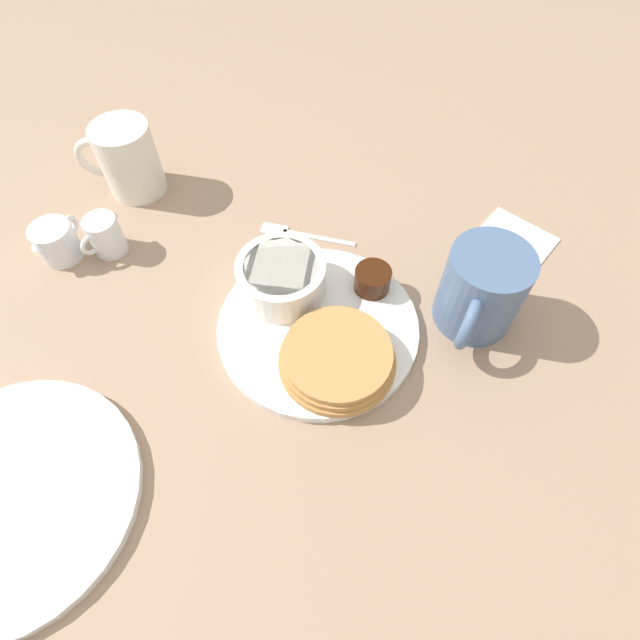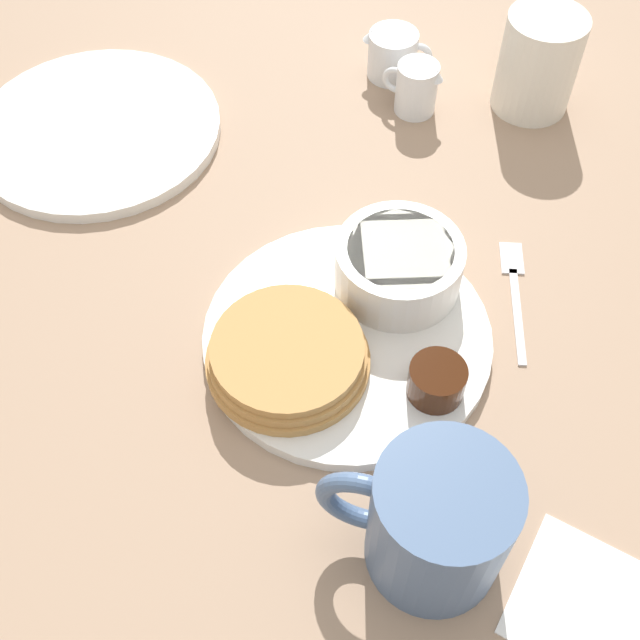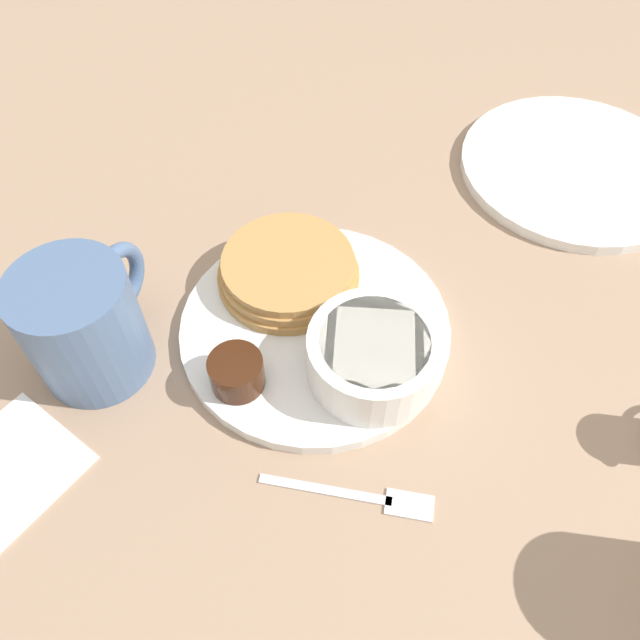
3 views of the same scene
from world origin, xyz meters
name	(u,v)px [view 1 (image 1 of 3)]	position (x,y,z in m)	size (l,w,h in m)	color
ground_plane	(318,330)	(0.00, 0.00, 0.00)	(4.00, 4.00, 0.00)	#9E7F66
plate	(318,327)	(0.00, 0.00, 0.01)	(0.24, 0.24, 0.01)	white
pancake_stack	(337,358)	(-0.03, -0.05, 0.03)	(0.13, 0.13, 0.03)	#B78447
bowl	(281,276)	(0.02, 0.06, 0.04)	(0.11, 0.11, 0.05)	white
syrup_cup	(373,279)	(0.08, -0.03, 0.03)	(0.04, 0.04, 0.03)	#38190A
butter_ramekin	(283,269)	(0.04, 0.07, 0.03)	(0.05, 0.05, 0.04)	white
coffee_mug	(481,291)	(0.11, -0.15, 0.05)	(0.13, 0.09, 0.10)	slate
creamer_pitcher_near	(105,235)	(-0.03, 0.30, 0.03)	(0.06, 0.04, 0.06)	white
creamer_pitcher_far	(57,241)	(-0.07, 0.35, 0.03)	(0.07, 0.05, 0.05)	white
fork	(296,233)	(0.12, 0.10, 0.00)	(0.05, 0.13, 0.00)	silver
napkin	(506,249)	(0.24, -0.15, 0.00)	(0.14, 0.12, 0.00)	white
second_mug	(127,159)	(0.08, 0.35, 0.05)	(0.08, 0.11, 0.10)	silver
far_plate	(11,498)	(-0.32, 0.16, 0.01)	(0.25, 0.25, 0.01)	white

